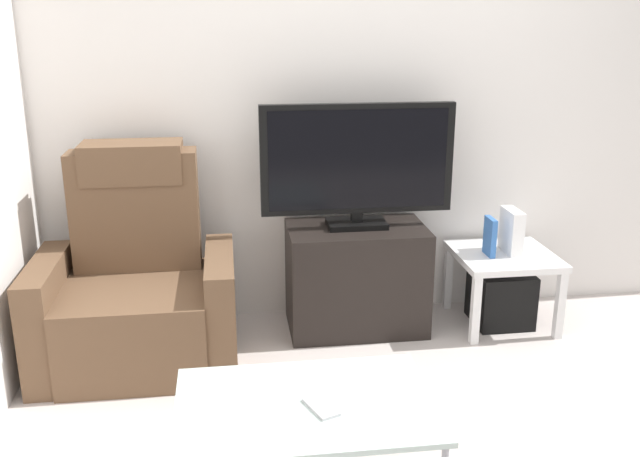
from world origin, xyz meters
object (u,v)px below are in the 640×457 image
object	(u,v)px
tv_stand	(356,278)
side_table	(503,264)
subwoofer_box	(501,297)
game_console	(511,231)
television	(358,163)
cell_phone	(321,407)
coffee_table	(306,409)
book_upright	(490,237)
recliner_armchair	(137,289)

from	to	relation	value
tv_stand	side_table	xyz separation A→B (m)	(0.83, -0.05, 0.06)
side_table	subwoofer_box	bearing A→B (deg)	-135.00
game_console	television	bearing A→B (deg)	176.12
television	side_table	distance (m)	1.02
side_table	game_console	xyz separation A→B (m)	(0.03, 0.01, 0.19)
cell_phone	game_console	bearing A→B (deg)	26.91
game_console	coffee_table	bearing A→B (deg)	-133.08
side_table	book_upright	size ratio (longest dim) A/B	2.53
recliner_armchair	coffee_table	world-z (taller)	recliner_armchair
recliner_armchair	coffee_table	xyz separation A→B (m)	(0.71, -1.26, 0.02)
coffee_table	cell_phone	world-z (taller)	cell_phone
recliner_armchair	game_console	xyz separation A→B (m)	(2.03, 0.15, 0.17)
cell_phone	book_upright	bearing A→B (deg)	29.49
book_upright	cell_phone	bearing A→B (deg)	-128.59
subwoofer_box	cell_phone	distance (m)	1.92
coffee_table	cell_phone	size ratio (longest dim) A/B	6.00
tv_stand	subwoofer_box	world-z (taller)	tv_stand
game_console	cell_phone	xyz separation A→B (m)	(-1.27, -1.45, -0.12)
recliner_armchair	subwoofer_box	world-z (taller)	recliner_armchair
side_table	book_upright	world-z (taller)	book_upright
tv_stand	recliner_armchair	bearing A→B (deg)	-170.61
recliner_armchair	cell_phone	xyz separation A→B (m)	(0.76, -1.30, 0.05)
subwoofer_box	cell_phone	bearing A→B (deg)	-130.57
tv_stand	coffee_table	bearing A→B (deg)	-107.30
television	subwoofer_box	size ratio (longest dim) A/B	3.33
side_table	television	bearing A→B (deg)	175.27
side_table	game_console	size ratio (longest dim) A/B	2.19
game_console	cell_phone	world-z (taller)	game_console
television	coffee_table	xyz separation A→B (m)	(-0.45, -1.47, -0.55)
television	book_upright	size ratio (longest dim) A/B	4.85
coffee_table	recliner_armchair	bearing A→B (deg)	119.62
book_upright	cell_phone	xyz separation A→B (m)	(-1.13, -1.42, -0.10)
coffee_table	tv_stand	bearing A→B (deg)	72.70
tv_stand	subwoofer_box	size ratio (longest dim) A/B	2.42
side_table	cell_phone	world-z (taller)	cell_phone
television	game_console	distance (m)	0.96
recliner_armchair	book_upright	bearing A→B (deg)	-4.43
television	subwoofer_box	distance (m)	1.15
recliner_armchair	game_console	size ratio (longest dim) A/B	4.39
television	game_console	size ratio (longest dim) A/B	4.21
subwoofer_box	side_table	bearing A→B (deg)	45.00
side_table	book_upright	bearing A→B (deg)	-168.69
television	recliner_armchair	bearing A→B (deg)	-169.71
book_upright	coffee_table	distance (m)	1.82
book_upright	coffee_table	size ratio (longest dim) A/B	0.24
book_upright	tv_stand	bearing A→B (deg)	174.53
television	coffee_table	world-z (taller)	television
side_table	coffee_table	xyz separation A→B (m)	(-1.28, -1.40, 0.04)
side_table	cell_phone	bearing A→B (deg)	-130.57
tv_stand	subwoofer_box	bearing A→B (deg)	-3.45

